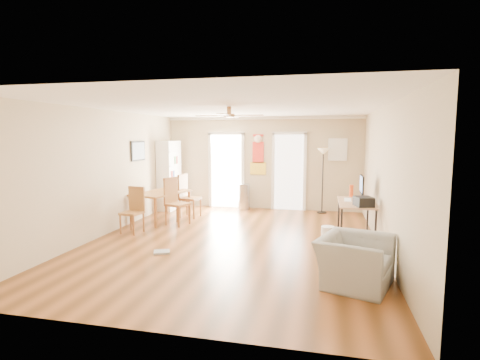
% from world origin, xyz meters
% --- Properties ---
extents(floor, '(7.00, 7.00, 0.00)m').
position_xyz_m(floor, '(0.00, 0.00, 0.00)').
color(floor, brown).
rests_on(floor, ground).
extents(ceiling, '(5.50, 7.00, 0.00)m').
position_xyz_m(ceiling, '(0.00, 0.00, 2.60)').
color(ceiling, silver).
rests_on(ceiling, floor).
extents(wall_back, '(5.50, 0.04, 2.60)m').
position_xyz_m(wall_back, '(0.00, 3.50, 1.30)').
color(wall_back, beige).
rests_on(wall_back, floor).
extents(wall_front, '(5.50, 0.04, 2.60)m').
position_xyz_m(wall_front, '(0.00, -3.50, 1.30)').
color(wall_front, beige).
rests_on(wall_front, floor).
extents(wall_left, '(0.04, 7.00, 2.60)m').
position_xyz_m(wall_left, '(-2.75, 0.00, 1.30)').
color(wall_left, beige).
rests_on(wall_left, floor).
extents(wall_right, '(0.04, 7.00, 2.60)m').
position_xyz_m(wall_right, '(2.75, 0.00, 1.30)').
color(wall_right, beige).
rests_on(wall_right, floor).
extents(crown_molding, '(5.50, 7.00, 0.08)m').
position_xyz_m(crown_molding, '(0.00, 0.00, 2.56)').
color(crown_molding, white).
rests_on(crown_molding, wall_back).
extents(kitchen_doorway, '(0.90, 0.10, 2.10)m').
position_xyz_m(kitchen_doorway, '(-1.05, 3.48, 1.05)').
color(kitchen_doorway, white).
rests_on(kitchen_doorway, wall_back).
extents(bathroom_doorway, '(0.80, 0.10, 2.10)m').
position_xyz_m(bathroom_doorway, '(0.75, 3.48, 1.05)').
color(bathroom_doorway, white).
rests_on(bathroom_doorway, wall_back).
extents(wall_decal, '(0.46, 0.03, 1.10)m').
position_xyz_m(wall_decal, '(-0.13, 3.48, 1.55)').
color(wall_decal, red).
rests_on(wall_decal, wall_back).
extents(ac_grille, '(0.50, 0.04, 0.60)m').
position_xyz_m(ac_grille, '(2.05, 3.47, 1.70)').
color(ac_grille, white).
rests_on(ac_grille, wall_back).
extents(framed_poster, '(0.04, 0.66, 0.48)m').
position_xyz_m(framed_poster, '(-2.73, 1.40, 1.70)').
color(framed_poster, black).
rests_on(framed_poster, wall_left).
extents(ceiling_fan, '(1.24, 1.24, 0.20)m').
position_xyz_m(ceiling_fan, '(0.00, -0.30, 2.43)').
color(ceiling_fan, '#593819').
rests_on(ceiling_fan, ceiling).
extents(bookshelf, '(0.55, 0.93, 1.92)m').
position_xyz_m(bookshelf, '(-2.54, 2.80, 0.96)').
color(bookshelf, white).
rests_on(bookshelf, floor).
extents(dining_table, '(1.19, 1.59, 0.71)m').
position_xyz_m(dining_table, '(-2.15, 1.41, 0.36)').
color(dining_table, '#A26834').
rests_on(dining_table, floor).
extents(dining_chair_right_a, '(0.50, 0.50, 1.09)m').
position_xyz_m(dining_chair_right_a, '(-1.60, 1.93, 0.54)').
color(dining_chair_right_a, '#94612F').
rests_on(dining_chair_right_a, floor).
extents(dining_chair_right_b, '(0.57, 0.57, 1.09)m').
position_xyz_m(dining_chair_right_b, '(-1.60, 1.10, 0.55)').
color(dining_chair_right_b, olive).
rests_on(dining_chair_right_b, floor).
extents(dining_chair_near, '(0.46, 0.46, 0.97)m').
position_xyz_m(dining_chair_near, '(-2.27, 0.19, 0.48)').
color(dining_chair_near, olive).
rests_on(dining_chair_near, floor).
extents(trash_can, '(0.41, 0.41, 0.73)m').
position_xyz_m(trash_can, '(-0.47, 3.21, 0.36)').
color(trash_can, '#A9A8AB').
rests_on(trash_can, floor).
extents(torchiere_lamp, '(0.33, 0.33, 1.74)m').
position_xyz_m(torchiere_lamp, '(1.68, 3.21, 0.87)').
color(torchiere_lamp, black).
rests_on(torchiere_lamp, floor).
extents(computer_desk, '(0.69, 1.38, 0.74)m').
position_xyz_m(computer_desk, '(2.35, 0.84, 0.37)').
color(computer_desk, tan).
rests_on(computer_desk, floor).
extents(imac, '(0.09, 0.56, 0.52)m').
position_xyz_m(imac, '(2.47, 1.02, 1.00)').
color(imac, black).
rests_on(imac, computer_desk).
extents(keyboard, '(0.16, 0.43, 0.02)m').
position_xyz_m(keyboard, '(2.20, 0.99, 0.75)').
color(keyboard, white).
rests_on(keyboard, computer_desk).
extents(printer, '(0.39, 0.42, 0.18)m').
position_xyz_m(printer, '(2.45, 0.37, 0.83)').
color(printer, black).
rests_on(printer, computer_desk).
extents(orange_bottle, '(0.11, 0.11, 0.26)m').
position_xyz_m(orange_bottle, '(2.30, 1.49, 0.87)').
color(orange_bottle, '#DE4713').
rests_on(orange_bottle, computer_desk).
extents(wastebasket_a, '(0.32, 0.32, 0.30)m').
position_xyz_m(wastebasket_a, '(1.81, 0.44, 0.15)').
color(wastebasket_a, white).
rests_on(wastebasket_a, floor).
extents(wastebasket_b, '(0.30, 0.30, 0.28)m').
position_xyz_m(wastebasket_b, '(1.88, -0.85, 0.14)').
color(wastebasket_b, silver).
rests_on(wastebasket_b, floor).
extents(floor_cloth, '(0.34, 0.31, 0.04)m').
position_xyz_m(floor_cloth, '(-1.06, -0.99, 0.02)').
color(floor_cloth, gray).
rests_on(floor_cloth, floor).
extents(armchair, '(1.19, 1.27, 0.67)m').
position_xyz_m(armchair, '(2.15, -1.69, 0.34)').
color(armchair, gray).
rests_on(armchair, floor).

